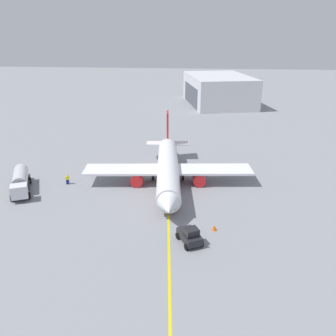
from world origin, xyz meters
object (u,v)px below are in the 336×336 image
fuel_tanker (20,181)px  refueling_worker (67,180)px  safety_cone_nose (214,228)px  airplane (168,169)px  pushback_tug (190,236)px

fuel_tanker → refueling_worker: 7.32m
safety_cone_nose → refueling_worker: bearing=-116.6°
airplane → safety_cone_nose: bearing=27.8°
airplane → fuel_tanker: 23.94m
airplane → fuel_tanker: size_ratio=3.10×
airplane → fuel_tanker: bearing=-76.8°
pushback_tug → safety_cone_nose: 4.51m
safety_cone_nose → fuel_tanker: bearing=-106.0°
refueling_worker → fuel_tanker: bearing=-62.2°
airplane → fuel_tanker: (5.45, -23.30, -0.87)m
pushback_tug → safety_cone_nose: size_ratio=5.74×
airplane → pushback_tug: size_ratio=7.58×
pushback_tug → refueling_worker: 26.38m
refueling_worker → safety_cone_nose: size_ratio=2.38×
pushback_tug → fuel_tanker: bearing=-113.5°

